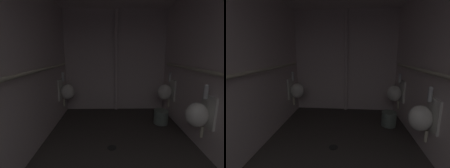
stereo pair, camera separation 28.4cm
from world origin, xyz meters
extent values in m
cube|color=#383330|center=(0.00, 1.85, -0.04)|extent=(2.55, 3.83, 0.08)
cube|color=silver|center=(-1.25, 1.85, 1.21)|extent=(0.06, 3.83, 2.41)
cube|color=silver|center=(1.25, 1.85, 1.21)|extent=(0.06, 3.83, 2.41)
cube|color=silver|center=(0.00, 3.74, 1.21)|extent=(2.55, 0.06, 2.41)
ellipsoid|color=silver|center=(-1.05, 3.19, 0.59)|extent=(0.30, 0.26, 0.34)
cube|color=silver|center=(-1.20, 3.19, 0.64)|extent=(0.03, 0.30, 0.44)
cylinder|color=silver|center=(-1.14, 3.19, 0.90)|extent=(0.06, 0.06, 0.16)
sphere|color=silver|center=(-1.14, 3.19, 0.99)|extent=(0.06, 0.06, 0.06)
cylinder|color=beige|center=(-1.15, 3.19, 0.34)|extent=(0.04, 0.04, 0.16)
ellipsoid|color=silver|center=(1.05, 1.88, 0.59)|extent=(0.30, 0.26, 0.34)
cube|color=silver|center=(1.20, 1.88, 0.64)|extent=(0.03, 0.30, 0.44)
cylinder|color=silver|center=(1.14, 1.88, 0.90)|extent=(0.06, 0.06, 0.16)
sphere|color=silver|center=(1.14, 1.88, 0.99)|extent=(0.06, 0.06, 0.06)
cylinder|color=beige|center=(1.15, 1.88, 0.34)|extent=(0.04, 0.04, 0.16)
ellipsoid|color=silver|center=(1.05, 3.12, 0.59)|extent=(0.30, 0.26, 0.34)
cube|color=silver|center=(1.20, 3.12, 0.64)|extent=(0.03, 0.30, 0.44)
cylinder|color=silver|center=(1.14, 3.12, 0.90)|extent=(0.06, 0.06, 0.16)
sphere|color=silver|center=(1.14, 3.12, 0.99)|extent=(0.06, 0.06, 0.06)
cylinder|color=beige|center=(1.15, 3.12, 0.34)|extent=(0.04, 0.04, 0.16)
cylinder|color=beige|center=(-1.16, 1.90, 1.18)|extent=(0.05, 3.00, 0.05)
sphere|color=beige|center=(-1.16, 3.39, 1.18)|extent=(0.06, 0.06, 0.06)
cylinder|color=beige|center=(1.16, 1.86, 1.18)|extent=(0.05, 2.93, 0.05)
sphere|color=beige|center=(1.16, 3.32, 1.18)|extent=(0.06, 0.06, 0.06)
cylinder|color=silver|center=(0.02, 3.63, 1.21)|extent=(0.08, 0.08, 2.36)
cylinder|color=black|center=(-0.11, 2.04, 0.00)|extent=(0.14, 0.14, 0.01)
cylinder|color=slate|center=(0.90, 2.85, 0.14)|extent=(0.28, 0.28, 0.28)
camera|label=1|loc=(-0.14, -0.07, 1.43)|focal=24.72mm
camera|label=2|loc=(0.14, -0.07, 1.43)|focal=24.72mm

